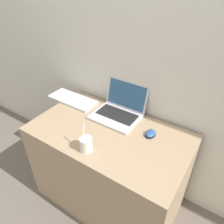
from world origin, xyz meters
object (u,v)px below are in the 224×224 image
Objects in this scene: drink_cup at (86,144)px; computer_mouse at (150,134)px; laptop at (119,110)px; external_keyboard at (73,100)px.

drink_cup is 2.07× the size of computer_mouse.
external_keyboard is at bearing -174.23° from laptop.
drink_cup is 0.43m from computer_mouse.
computer_mouse is at bearing -15.66° from laptop.
computer_mouse is at bearing -3.17° from external_keyboard.
computer_mouse is (0.27, 0.34, -0.03)m from drink_cup.
drink_cup is 0.59m from external_keyboard.
laptop is at bearing 93.82° from drink_cup.
external_keyboard is (-0.45, 0.38, -0.04)m from drink_cup.
external_keyboard is (-0.42, -0.04, -0.04)m from laptop.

